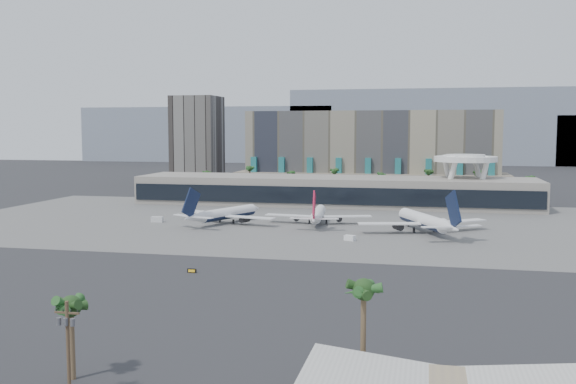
% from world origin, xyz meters
% --- Properties ---
extents(ground, '(900.00, 900.00, 0.00)m').
position_xyz_m(ground, '(0.00, 0.00, 0.00)').
color(ground, '#232326').
rests_on(ground, ground).
extents(apron_pad, '(260.00, 130.00, 0.06)m').
position_xyz_m(apron_pad, '(0.00, 55.00, 0.03)').
color(apron_pad, '#5B5B59').
rests_on(apron_pad, ground).
extents(mountain_ridge, '(680.00, 60.00, 70.00)m').
position_xyz_m(mountain_ridge, '(27.88, 470.00, 29.89)').
color(mountain_ridge, gray).
rests_on(mountain_ridge, ground).
extents(hotel, '(140.00, 30.00, 42.00)m').
position_xyz_m(hotel, '(10.00, 174.41, 16.81)').
color(hotel, gray).
rests_on(hotel, ground).
extents(office_tower, '(30.00, 30.00, 52.00)m').
position_xyz_m(office_tower, '(-95.00, 200.00, 22.94)').
color(office_tower, black).
rests_on(office_tower, ground).
extents(terminal, '(170.00, 32.50, 14.50)m').
position_xyz_m(terminal, '(0.00, 109.84, 6.52)').
color(terminal, '#9D948A').
rests_on(terminal, ground).
extents(saucer_structure, '(26.00, 26.00, 21.89)m').
position_xyz_m(saucer_structure, '(55.00, 116.00, 18.45)').
color(saucer_structure, white).
rests_on(saucer_structure, ground).
extents(palm_row, '(157.80, 2.80, 13.10)m').
position_xyz_m(palm_row, '(7.00, 145.00, 10.50)').
color(palm_row, brown).
rests_on(palm_row, ground).
extents(utility_pole, '(3.20, 0.85, 12.00)m').
position_xyz_m(utility_pole, '(-2.00, -96.09, 7.14)').
color(utility_pole, '#4C3826').
rests_on(utility_pole, ground).
extents(airliner_left, '(36.40, 37.51, 13.76)m').
position_xyz_m(airliner_left, '(-28.43, 46.57, 3.47)').
color(airliner_left, white).
rests_on(airliner_left, ground).
extents(airliner_centre, '(36.80, 38.02, 13.13)m').
position_xyz_m(airliner_centre, '(3.04, 51.93, 3.31)').
color(airliner_centre, white).
rests_on(airliner_centre, ground).
extents(airliner_right, '(40.01, 41.17, 15.28)m').
position_xyz_m(airliner_right, '(39.11, 40.41, 3.85)').
color(airliner_right, white).
rests_on(airliner_right, ground).
extents(service_vehicle_a, '(4.24, 2.44, 1.97)m').
position_xyz_m(service_vehicle_a, '(-52.56, 44.26, 0.99)').
color(service_vehicle_a, silver).
rests_on(service_vehicle_a, ground).
extents(service_vehicle_b, '(3.56, 2.89, 1.60)m').
position_xyz_m(service_vehicle_b, '(17.73, 21.24, 0.80)').
color(service_vehicle_b, white).
rests_on(service_vehicle_b, ground).
extents(taxiway_sign, '(2.11, 0.45, 0.95)m').
position_xyz_m(taxiway_sign, '(-12.17, -28.40, 0.47)').
color(taxiway_sign, black).
rests_on(taxiway_sign, ground).
extents(near_palm_a, '(6.00, 6.00, 11.07)m').
position_xyz_m(near_palm_a, '(-4.93, -90.31, 8.26)').
color(near_palm_a, brown).
rests_on(near_palm_a, ground).
extents(near_palm_b, '(6.00, 6.00, 13.68)m').
position_xyz_m(near_palm_b, '(31.90, -84.00, 10.81)').
color(near_palm_b, brown).
rests_on(near_palm_b, ground).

